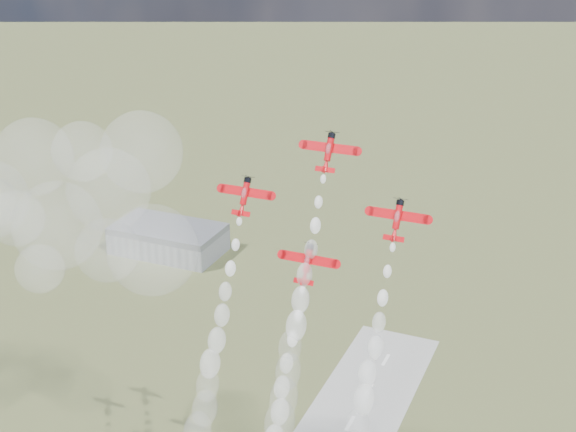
% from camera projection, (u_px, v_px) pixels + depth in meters
% --- Properties ---
extents(hangar, '(50.00, 28.00, 13.00)m').
position_uv_depth(hangar, '(168.00, 239.00, 372.77)').
color(hangar, gray).
rests_on(hangar, ground).
extents(plane_lead, '(10.61, 5.59, 6.92)m').
position_uv_depth(plane_lead, '(329.00, 151.00, 146.71)').
color(plane_lead, red).
rests_on(plane_lead, ground).
extents(plane_left, '(10.61, 5.59, 6.92)m').
position_uv_depth(plane_left, '(245.00, 195.00, 151.24)').
color(plane_left, red).
rests_on(plane_left, ground).
extents(plane_right, '(10.61, 5.59, 6.92)m').
position_uv_depth(plane_right, '(397.00, 219.00, 140.54)').
color(plane_right, red).
rests_on(plane_right, ground).
extents(plane_slot, '(10.61, 5.59, 6.92)m').
position_uv_depth(plane_slot, '(307.00, 263.00, 145.07)').
color(plane_slot, red).
rests_on(plane_slot, ground).
extents(smoke_trail_lead, '(5.35, 24.67, 41.99)m').
position_uv_depth(smoke_trail_lead, '(288.00, 370.00, 143.39)').
color(smoke_trail_lead, white).
rests_on(smoke_trail_lead, plane_lead).
extents(smoke_trail_left, '(5.38, 24.22, 42.33)m').
position_uv_depth(smoke_trail_left, '(204.00, 407.00, 148.40)').
color(smoke_trail_left, white).
rests_on(smoke_trail_left, plane_left).
extents(drifted_smoke_cloud, '(71.92, 32.50, 44.59)m').
position_uv_depth(drifted_smoke_cloud, '(66.00, 207.00, 188.19)').
color(drifted_smoke_cloud, white).
rests_on(drifted_smoke_cloud, ground).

